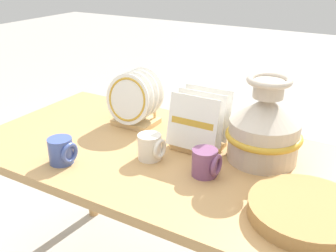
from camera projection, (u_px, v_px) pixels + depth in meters
display_table at (168, 173)px, 1.49m from camera, size 1.51×0.76×0.74m
ceramic_vase at (265, 127)px, 1.36m from camera, size 0.27×0.27×0.30m
dish_rack_round_plates at (134, 103)px, 1.66m from camera, size 0.21×0.17×0.23m
dish_rack_square_plates at (199, 129)px, 1.47m from camera, size 0.20×0.17×0.22m
wicker_charger_stack at (307, 211)px, 1.09m from camera, size 0.33×0.33×0.04m
mug_cobalt_glaze at (62, 151)px, 1.37m from camera, size 0.09×0.09×0.09m
mug_cream_glaze at (151, 147)px, 1.40m from camera, size 0.09×0.09×0.09m
mug_plum_glaze at (206, 163)px, 1.29m from camera, size 0.09×0.09×0.09m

